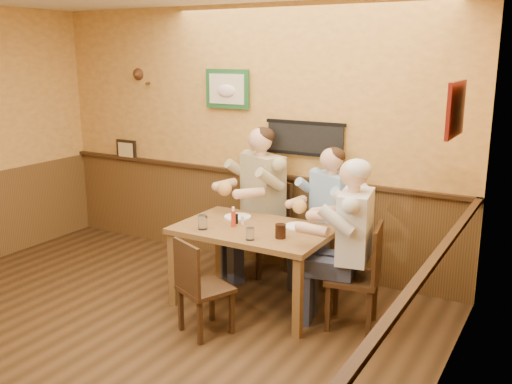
{
  "coord_description": "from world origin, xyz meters",
  "views": [
    {
      "loc": [
        3.18,
        -2.82,
        2.31
      ],
      "look_at": [
        0.74,
        1.45,
        1.1
      ],
      "focal_mm": 40.0,
      "sensor_mm": 36.0,
      "label": 1
    }
  ],
  "objects_px": {
    "chair_back_left": "(263,227)",
    "water_glass_left": "(203,222)",
    "dining_table": "(254,237)",
    "diner_tan_shirt": "(263,208)",
    "cola_tumbler": "(281,231)",
    "water_glass_mid": "(250,234)",
    "diner_white_elder": "(354,254)",
    "chair_right_end": "(353,276)",
    "salt_shaker": "(242,220)",
    "chair_back_right": "(331,242)",
    "pepper_shaker": "(236,219)",
    "hot_sauce_bottle": "(233,218)",
    "diner_blue_polo": "(332,224)",
    "chair_near_side": "(206,286)"
  },
  "relations": [
    {
      "from": "chair_back_right",
      "to": "diner_tan_shirt",
      "type": "xyz_separation_m",
      "value": [
        -0.77,
        -0.03,
        0.26
      ]
    },
    {
      "from": "chair_back_right",
      "to": "cola_tumbler",
      "type": "xyz_separation_m",
      "value": [
        -0.09,
        -0.95,
        0.37
      ]
    },
    {
      "from": "chair_near_side",
      "to": "diner_blue_polo",
      "type": "relative_size",
      "value": 0.65
    },
    {
      "from": "diner_tan_shirt",
      "to": "cola_tumbler",
      "type": "relative_size",
      "value": 11.34
    },
    {
      "from": "diner_blue_polo",
      "to": "cola_tumbler",
      "type": "height_order",
      "value": "diner_blue_polo"
    },
    {
      "from": "chair_right_end",
      "to": "chair_near_side",
      "type": "height_order",
      "value": "chair_right_end"
    },
    {
      "from": "chair_near_side",
      "to": "hot_sauce_bottle",
      "type": "relative_size",
      "value": 4.93
    },
    {
      "from": "chair_back_left",
      "to": "diner_blue_polo",
      "type": "height_order",
      "value": "diner_blue_polo"
    },
    {
      "from": "water_glass_left",
      "to": "chair_near_side",
      "type": "bearing_deg",
      "value": -53.33
    },
    {
      "from": "water_glass_mid",
      "to": "diner_tan_shirt",
      "type": "bearing_deg",
      "value": 113.9
    },
    {
      "from": "dining_table",
      "to": "hot_sauce_bottle",
      "type": "bearing_deg",
      "value": -156.55
    },
    {
      "from": "chair_back_left",
      "to": "water_glass_left",
      "type": "bearing_deg",
      "value": -67.44
    },
    {
      "from": "diner_white_elder",
      "to": "hot_sauce_bottle",
      "type": "height_order",
      "value": "diner_white_elder"
    },
    {
      "from": "chair_back_right",
      "to": "diner_white_elder",
      "type": "relative_size",
      "value": 0.67
    },
    {
      "from": "chair_near_side",
      "to": "cola_tumbler",
      "type": "distance_m",
      "value": 0.79
    },
    {
      "from": "chair_back_left",
      "to": "diner_blue_polo",
      "type": "relative_size",
      "value": 0.77
    },
    {
      "from": "cola_tumbler",
      "to": "hot_sauce_bottle",
      "type": "distance_m",
      "value": 0.53
    },
    {
      "from": "chair_right_end",
      "to": "cola_tumbler",
      "type": "relative_size",
      "value": 7.46
    },
    {
      "from": "dining_table",
      "to": "diner_white_elder",
      "type": "height_order",
      "value": "diner_white_elder"
    },
    {
      "from": "dining_table",
      "to": "chair_back_right",
      "type": "xyz_separation_m",
      "value": [
        0.44,
        0.8,
        -0.21
      ]
    },
    {
      "from": "chair_near_side",
      "to": "salt_shaker",
      "type": "bearing_deg",
      "value": -60.53
    },
    {
      "from": "chair_right_end",
      "to": "diner_blue_polo",
      "type": "bearing_deg",
      "value": -156.49
    },
    {
      "from": "chair_back_right",
      "to": "chair_back_left",
      "type": "bearing_deg",
      "value": -153.96
    },
    {
      "from": "water_glass_mid",
      "to": "diner_white_elder",
      "type": "bearing_deg",
      "value": 23.59
    },
    {
      "from": "pepper_shaker",
      "to": "water_glass_mid",
      "type": "bearing_deg",
      "value": -44.54
    },
    {
      "from": "water_glass_left",
      "to": "cola_tumbler",
      "type": "bearing_deg",
      "value": 9.86
    },
    {
      "from": "chair_near_side",
      "to": "pepper_shaker",
      "type": "distance_m",
      "value": 0.82
    },
    {
      "from": "dining_table",
      "to": "water_glass_mid",
      "type": "bearing_deg",
      "value": -65.34
    },
    {
      "from": "chair_right_end",
      "to": "diner_blue_polo",
      "type": "distance_m",
      "value": 0.94
    },
    {
      "from": "chair_near_side",
      "to": "salt_shaker",
      "type": "xyz_separation_m",
      "value": [
        -0.08,
        0.72,
        0.37
      ]
    },
    {
      "from": "dining_table",
      "to": "chair_back_left",
      "type": "bearing_deg",
      "value": 113.58
    },
    {
      "from": "diner_white_elder",
      "to": "water_glass_mid",
      "type": "bearing_deg",
      "value": -76.89
    },
    {
      "from": "diner_white_elder",
      "to": "water_glass_left",
      "type": "height_order",
      "value": "diner_white_elder"
    },
    {
      "from": "hot_sauce_bottle",
      "to": "chair_back_right",
      "type": "bearing_deg",
      "value": 54.87
    },
    {
      "from": "chair_back_right",
      "to": "chair_near_side",
      "type": "bearing_deg",
      "value": -85.03
    },
    {
      "from": "chair_back_left",
      "to": "diner_white_elder",
      "type": "relative_size",
      "value": 0.74
    },
    {
      "from": "salt_shaker",
      "to": "pepper_shaker",
      "type": "relative_size",
      "value": 0.84
    },
    {
      "from": "dining_table",
      "to": "water_glass_left",
      "type": "distance_m",
      "value": 0.49
    },
    {
      "from": "chair_back_right",
      "to": "diner_white_elder",
      "type": "distance_m",
      "value": 0.95
    },
    {
      "from": "cola_tumbler",
      "to": "salt_shaker",
      "type": "height_order",
      "value": "cola_tumbler"
    },
    {
      "from": "chair_back_left",
      "to": "hot_sauce_bottle",
      "type": "height_order",
      "value": "chair_back_left"
    },
    {
      "from": "water_glass_left",
      "to": "water_glass_mid",
      "type": "relative_size",
      "value": 1.21
    },
    {
      "from": "diner_tan_shirt",
      "to": "salt_shaker",
      "type": "xyz_separation_m",
      "value": [
        0.19,
        -0.73,
        0.09
      ]
    },
    {
      "from": "water_glass_mid",
      "to": "dining_table",
      "type": "bearing_deg",
      "value": 114.66
    },
    {
      "from": "cola_tumbler",
      "to": "diner_blue_polo",
      "type": "bearing_deg",
      "value": 84.76
    },
    {
      "from": "chair_back_right",
      "to": "hot_sauce_bottle",
      "type": "height_order",
      "value": "hot_sauce_bottle"
    },
    {
      "from": "chair_back_left",
      "to": "chair_right_end",
      "type": "bearing_deg",
      "value": -4.9
    },
    {
      "from": "water_glass_mid",
      "to": "pepper_shaker",
      "type": "bearing_deg",
      "value": 135.46
    },
    {
      "from": "chair_near_side",
      "to": "water_glass_left",
      "type": "relative_size",
      "value": 6.39
    },
    {
      "from": "chair_right_end",
      "to": "salt_shaker",
      "type": "distance_m",
      "value": 1.15
    }
  ]
}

